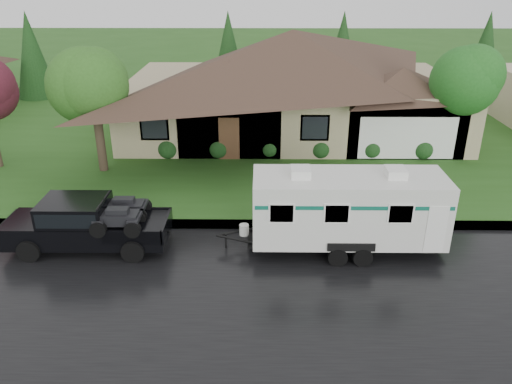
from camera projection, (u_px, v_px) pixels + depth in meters
ground at (251, 258)px, 16.47m from camera, size 140.00×140.00×0.00m
road at (250, 294)px, 14.64m from camera, size 140.00×8.00×0.01m
curb at (252, 224)px, 18.49m from camera, size 140.00×0.50×0.15m
lawn at (256, 126)px, 30.12m from camera, size 140.00×26.00×0.15m
house_main at (297, 70)px, 27.60m from camera, size 19.44×10.80×6.90m
tree_left_green at (93, 83)px, 21.66m from camera, size 3.53×3.53×5.84m
tree_right_green at (467, 79)px, 23.52m from camera, size 3.33×3.33×5.51m
shrub_row at (295, 148)px, 24.67m from camera, size 13.60×1.00×1.00m
pickup_truck at (84, 223)px, 16.72m from camera, size 5.34×2.03×1.78m
travel_trailer at (348, 207)px, 16.39m from camera, size 6.59×2.32×2.96m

